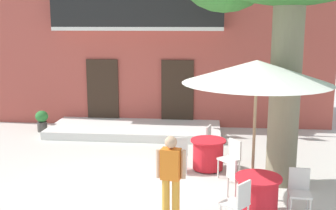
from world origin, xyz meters
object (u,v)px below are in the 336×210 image
object	(u,v)px
ground_planter_left	(42,120)
cafe_table_middle	(258,195)
cafe_chair_near_tree_0	(179,151)
cafe_chair_near_tree_1	(231,156)
cafe_chair_middle_1	(238,202)
cafe_chair_near_tree_2	(212,140)
cafe_umbrella	(257,72)
cafe_chair_middle_2	(299,189)
pedestrian_near_entrance	(171,174)
cafe_table_near_tree	(208,154)
cafe_chair_middle_0	(236,175)

from	to	relation	value
ground_planter_left	cafe_table_middle	bearing A→B (deg)	-40.78
ground_planter_left	cafe_chair_near_tree_0	bearing A→B (deg)	-35.58
cafe_chair_near_tree_1	cafe_chair_middle_1	xyz separation A→B (m)	(-0.01, -2.50, 0.00)
cafe_chair_near_tree_2	cafe_umbrella	distance (m)	3.29
cafe_chair_middle_2	pedestrian_near_entrance	world-z (taller)	pedestrian_near_entrance
cafe_table_near_tree	cafe_chair_middle_0	size ratio (longest dim) A/B	0.95
cafe_table_near_tree	cafe_chair_middle_0	bearing A→B (deg)	-71.83
cafe_umbrella	cafe_chair_middle_1	bearing A→B (deg)	-105.32
cafe_chair_near_tree_0	cafe_chair_near_tree_2	bearing A→B (deg)	51.99
cafe_table_middle	pedestrian_near_entrance	xyz separation A→B (m)	(-1.59, -0.43, 0.52)
cafe_chair_middle_2	cafe_table_near_tree	bearing A→B (deg)	125.49
pedestrian_near_entrance	cafe_chair_near_tree_1	bearing A→B (deg)	62.62
cafe_chair_middle_1	cafe_chair_near_tree_0	bearing A→B (deg)	114.09
cafe_table_middle	pedestrian_near_entrance	size ratio (longest dim) A/B	0.54
cafe_table_near_tree	cafe_chair_middle_0	xyz separation A→B (m)	(0.57, -1.74, 0.14)
cafe_chair_near_tree_0	cafe_umbrella	world-z (taller)	cafe_umbrella
cafe_table_near_tree	cafe_chair_near_tree_2	distance (m)	0.77
cafe_chair_near_tree_2	ground_planter_left	bearing A→B (deg)	156.89
cafe_table_near_tree	ground_planter_left	distance (m)	6.30
cafe_chair_middle_1	cafe_umbrella	bearing A→B (deg)	74.68
cafe_table_near_tree	ground_planter_left	bearing A→B (deg)	150.24
cafe_chair_middle_2	pedestrian_near_entrance	bearing A→B (deg)	-168.95
cafe_chair_middle_0	ground_planter_left	size ratio (longest dim) A/B	1.30
cafe_chair_near_tree_0	cafe_chair_near_tree_1	distance (m)	1.26
ground_planter_left	cafe_chair_near_tree_2	bearing A→B (deg)	-23.11
cafe_table_near_tree	cafe_chair_middle_0	distance (m)	1.84
cafe_chair_near_tree_0	cafe_table_middle	world-z (taller)	cafe_chair_near_tree_0
cafe_chair_middle_1	cafe_chair_middle_2	size ratio (longest dim) A/B	1.00
cafe_umbrella	pedestrian_near_entrance	world-z (taller)	cafe_umbrella
cafe_chair_near_tree_1	cafe_chair_near_tree_2	distance (m)	1.34
cafe_chair_near_tree_1	pedestrian_near_entrance	bearing A→B (deg)	-117.38
cafe_umbrella	cafe_chair_near_tree_0	bearing A→B (deg)	139.21
cafe_chair_middle_1	ground_planter_left	bearing A→B (deg)	134.24
cafe_table_near_tree	cafe_chair_middle_2	distance (m)	2.92
cafe_chair_middle_0	cafe_umbrella	size ratio (longest dim) A/B	0.31
cafe_chair_near_tree_2	ground_planter_left	distance (m)	6.06
cafe_chair_near_tree_2	cafe_chair_middle_2	xyz separation A→B (m)	(1.58, -3.12, 0.00)
cafe_chair_near_tree_0	ground_planter_left	xyz separation A→B (m)	(-4.77, 3.41, -0.14)
cafe_table_near_tree	ground_planter_left	world-z (taller)	cafe_table_near_tree
cafe_chair_near_tree_1	cafe_chair_middle_2	size ratio (longest dim) A/B	1.00
cafe_chair_near_tree_1	cafe_chair_near_tree_2	xyz separation A→B (m)	(-0.43, 1.27, 0.00)
cafe_table_near_tree	cafe_chair_middle_2	world-z (taller)	cafe_chair_middle_2
cafe_chair_near_tree_2	cafe_chair_middle_0	world-z (taller)	same
cafe_table_near_tree	cafe_chair_near_tree_0	xyz separation A→B (m)	(-0.70, -0.29, 0.14)
cafe_chair_middle_2	ground_planter_left	bearing A→B (deg)	142.47
cafe_table_near_tree	cafe_chair_near_tree_0	bearing A→B (deg)	-157.72
cafe_chair_near_tree_2	cafe_umbrella	xyz separation A→B (m)	(0.80, -2.41, 2.08)
ground_planter_left	cafe_chair_near_tree_1	bearing A→B (deg)	-31.32
cafe_chair_near_tree_1	cafe_chair_middle_1	distance (m)	2.50
pedestrian_near_entrance	cafe_chair_near_tree_2	bearing A→B (deg)	77.96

